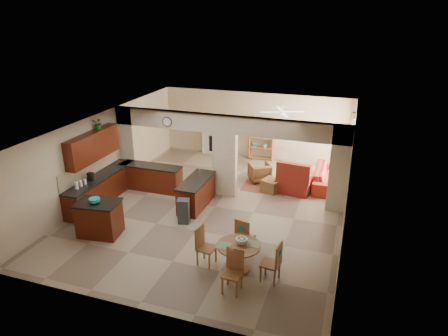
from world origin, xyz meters
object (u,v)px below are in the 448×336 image
(kitchen_island, at_px, (99,218))
(dining_table, at_px, (239,253))
(armchair, at_px, (260,172))
(sofa, at_px, (328,177))

(kitchen_island, height_order, dining_table, kitchen_island)
(dining_table, bearing_deg, armchair, 98.54)
(sofa, bearing_deg, kitchen_island, 132.73)
(dining_table, distance_m, sofa, 6.12)
(sofa, xyz_separation_m, armchair, (-2.44, -0.37, -0.00))
(sofa, height_order, armchair, sofa)
(dining_table, xyz_separation_m, sofa, (1.61, 5.91, -0.14))
(dining_table, distance_m, armchair, 5.60)
(dining_table, height_order, armchair, dining_table)
(kitchen_island, distance_m, sofa, 8.01)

